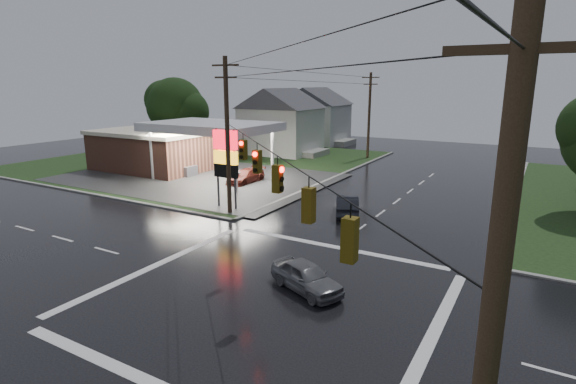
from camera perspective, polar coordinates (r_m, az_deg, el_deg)
The scene contains 14 objects.
ground at distance 20.57m, azimuth -2.17°, elevation -12.98°, with size 120.00×120.00×0.00m, color black.
grass_nw at distance 55.62m, azimuth -10.66°, elevation 3.92°, with size 36.00×36.00×0.08m, color black.
gas_station at distance 50.47m, azimuth -15.16°, elevation 5.59°, with size 26.20×18.00×5.60m.
pylon_sign at distance 33.44m, azimuth -7.93°, elevation 4.57°, with size 2.00×0.35×6.00m.
utility_pole_nw at distance 31.83m, azimuth -7.70°, elevation 7.23°, with size 2.20×0.32×11.00m.
utility_pole_se at distance 6.98m, azimuth 24.12°, elevation -17.71°, with size 2.20×0.32×11.00m.
utility_pole_n at distance 57.04m, azimuth 10.27°, elevation 9.67°, with size 2.20×0.32×10.50m.
traffic_signals at distance 18.56m, azimuth -2.33°, elevation 5.17°, with size 26.87×26.87×1.47m.
house_near at distance 60.22m, azimuth -0.86°, elevation 9.07°, with size 11.05×8.48×8.60m.
house_far at distance 71.20m, azimuth 3.47°, elevation 9.75°, with size 11.05×8.48×8.60m.
tree_nw_behind at distance 63.17m, azimuth -14.03°, elevation 10.50°, with size 8.93×7.60×10.00m.
car_north at distance 32.46m, azimuth 7.51°, elevation -1.63°, with size 1.54×4.41×1.45m, color black.
car_crossing at distance 20.74m, azimuth 2.34°, elevation -10.68°, with size 1.59×3.95×1.34m, color slate.
car_pump at distance 42.66m, azimuth -5.41°, elevation 2.02°, with size 1.84×4.54×1.32m, color #561B13.
Camera 1 is at (9.85, -15.53, 9.21)m, focal length 28.00 mm.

